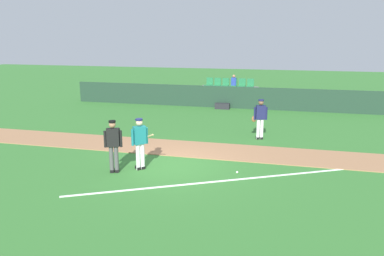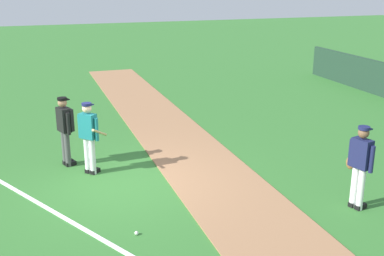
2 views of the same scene
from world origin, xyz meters
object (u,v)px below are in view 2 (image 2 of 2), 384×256
at_px(batter_teal_jersey, 89,135).
at_px(baseball, 136,233).
at_px(umpire_home_plate, 65,127).
at_px(runner_navy_jersey, 360,164).

xyz_separation_m(batter_teal_jersey, baseball, (3.23, 0.40, -0.93)).
bearing_deg(umpire_home_plate, batter_teal_jersey, 33.52).
bearing_deg(runner_navy_jersey, batter_teal_jersey, -126.22).
bearing_deg(umpire_home_plate, baseball, 12.56).
distance_m(umpire_home_plate, runner_navy_jersey, 6.92).
bearing_deg(baseball, umpire_home_plate, -167.44).
height_order(runner_navy_jersey, baseball, runner_navy_jersey).
relative_size(batter_teal_jersey, baseball, 23.78).
bearing_deg(runner_navy_jersey, umpire_home_plate, -128.75).
height_order(umpire_home_plate, runner_navy_jersey, same).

